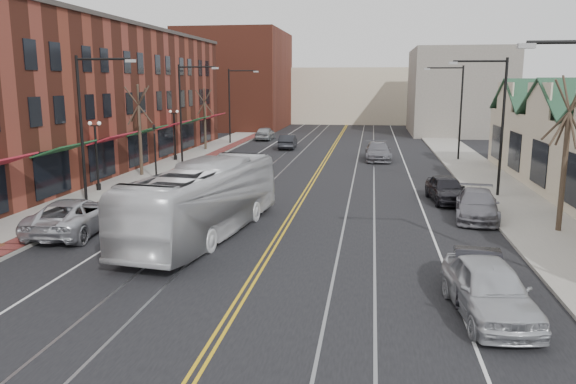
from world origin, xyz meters
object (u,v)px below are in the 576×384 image
(parked_car_a, at_px, (489,289))
(parked_car_b, at_px, (478,274))
(parked_suv, at_px, (75,216))
(parked_car_c, at_px, (477,205))
(parked_car_d, at_px, (446,189))
(transit_bus, at_px, (204,200))

(parked_car_a, distance_m, parked_car_b, 1.81)
(parked_suv, bearing_deg, parked_car_b, 158.97)
(parked_suv, distance_m, parked_car_a, 18.16)
(parked_suv, xyz_separation_m, parked_car_c, (18.60, 5.43, -0.08))
(parked_car_a, bearing_deg, parked_car_d, 80.86)
(transit_bus, relative_size, parked_suv, 2.03)
(transit_bus, distance_m, parked_car_d, 14.70)
(parked_car_c, bearing_deg, transit_bus, -150.23)
(transit_bus, relative_size, parked_car_b, 2.82)
(parked_car_b, bearing_deg, parked_car_a, -83.87)
(parked_suv, distance_m, parked_car_b, 17.55)
(parked_car_a, height_order, parked_car_b, parked_car_a)
(parked_suv, bearing_deg, parked_car_a, 153.51)
(parked_suv, relative_size, parked_car_c, 1.16)
(transit_bus, xyz_separation_m, parked_car_a, (10.77, -7.24, -0.80))
(parked_suv, xyz_separation_m, parked_car_b, (16.80, -5.09, -0.12))
(transit_bus, bearing_deg, parked_car_b, 161.18)
(parked_suv, height_order, parked_car_a, parked_car_a)
(parked_car_a, bearing_deg, transit_bus, 139.71)
(parked_suv, distance_m, parked_car_c, 19.38)
(parked_suv, relative_size, parked_car_a, 1.17)
(parked_car_d, bearing_deg, parked_car_a, -98.84)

